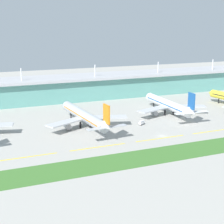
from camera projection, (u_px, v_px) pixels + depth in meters
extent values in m
plane|color=#A8A59E|center=(162.00, 136.00, 181.75)|extent=(600.00, 600.00, 0.00)
cube|color=#5B9E93|center=(93.00, 88.00, 276.87)|extent=(280.00, 28.00, 16.17)
cube|color=#B2B2B7|center=(93.00, 76.00, 274.69)|extent=(288.00, 34.00, 1.80)
cylinder|color=silver|center=(21.00, 74.00, 247.49)|extent=(0.90, 0.90, 9.00)
cylinder|color=silver|center=(95.00, 70.00, 268.36)|extent=(0.90, 0.90, 9.00)
cylinder|color=silver|center=(158.00, 67.00, 289.24)|extent=(0.90, 0.90, 9.00)
cylinder|color=silver|center=(213.00, 64.00, 310.11)|extent=(0.90, 0.90, 9.00)
cylinder|color=#ADB2BC|center=(84.00, 115.00, 197.46)|extent=(10.00, 56.18, 5.80)
cone|color=#ADB2BC|center=(66.00, 105.00, 223.37)|extent=(5.80, 4.40, 5.51)
cone|color=#ADB2BC|center=(107.00, 127.00, 170.40)|extent=(5.42, 6.98, 5.72)
cube|color=orange|center=(106.00, 114.00, 169.70)|extent=(1.18, 6.43, 9.50)
cube|color=#ADB2BC|center=(97.00, 129.00, 168.47)|extent=(10.21, 3.94, 0.36)
cube|color=#ADB2BC|center=(117.00, 126.00, 173.30)|extent=(10.21, 3.94, 0.36)
cube|color=#B7BABF|center=(66.00, 122.00, 188.68)|extent=(24.53, 16.74, 0.70)
cylinder|color=gray|center=(68.00, 126.00, 191.14)|extent=(3.53, 4.73, 3.20)
cube|color=#B7BABF|center=(106.00, 117.00, 199.22)|extent=(24.93, 13.77, 0.70)
cylinder|color=gray|center=(103.00, 121.00, 200.62)|extent=(3.53, 4.73, 3.20)
cylinder|color=black|center=(71.00, 115.00, 216.74)|extent=(0.70, 0.70, 3.60)
cylinder|color=black|center=(80.00, 125.00, 194.60)|extent=(1.10, 1.10, 3.60)
cylinder|color=black|center=(91.00, 124.00, 197.41)|extent=(1.10, 1.10, 3.60)
cube|color=orange|center=(83.00, 115.00, 197.37)|extent=(9.62, 50.60, 0.60)
cylinder|color=white|center=(167.00, 104.00, 225.70)|extent=(7.58, 51.09, 5.80)
cone|color=white|center=(148.00, 96.00, 250.65)|extent=(5.65, 4.19, 5.51)
cone|color=white|center=(192.00, 112.00, 199.56)|extent=(5.16, 6.80, 5.72)
cube|color=#19519E|center=(191.00, 101.00, 198.91)|extent=(0.92, 6.42, 9.50)
cube|color=white|center=(183.00, 113.00, 198.19)|extent=(10.11, 3.55, 0.36)
cube|color=white|center=(199.00, 112.00, 201.94)|extent=(10.11, 3.55, 0.36)
cube|color=#B7BABF|center=(154.00, 109.00, 217.91)|extent=(24.88, 14.59, 0.70)
cylinder|color=gray|center=(154.00, 113.00, 220.31)|extent=(3.36, 4.61, 3.20)
cube|color=#B7BABF|center=(187.00, 106.00, 226.10)|extent=(24.69, 15.98, 0.70)
cylinder|color=gray|center=(184.00, 110.00, 227.67)|extent=(3.36, 4.61, 3.20)
cylinder|color=black|center=(154.00, 105.00, 244.19)|extent=(0.70, 0.70, 3.60)
cylinder|color=black|center=(165.00, 113.00, 223.03)|extent=(1.10, 1.10, 3.60)
cylinder|color=black|center=(174.00, 112.00, 225.21)|extent=(1.10, 1.10, 3.60)
cube|color=#19519E|center=(167.00, 104.00, 225.61)|extent=(7.45, 46.00, 0.60)
cone|color=yellow|center=(211.00, 93.00, 263.51)|extent=(6.03, 4.76, 5.51)
cylinder|color=black|center=(219.00, 101.00, 257.69)|extent=(0.70, 0.70, 3.60)
cube|color=yellow|center=(26.00, 157.00, 152.42)|extent=(28.00, 0.70, 0.04)
cube|color=yellow|center=(98.00, 147.00, 165.10)|extent=(28.00, 0.70, 0.04)
cube|color=yellow|center=(160.00, 138.00, 177.77)|extent=(28.00, 0.70, 0.04)
cube|color=yellow|center=(214.00, 131.00, 190.44)|extent=(28.00, 0.70, 0.04)
cube|color=#3D702D|center=(188.00, 150.00, 160.66)|extent=(300.00, 18.00, 0.10)
cube|color=silver|center=(142.00, 123.00, 201.88)|extent=(4.02, 3.35, 1.60)
cube|color=silver|center=(142.00, 121.00, 201.60)|extent=(3.71, 3.18, 0.16)
cylinder|color=black|center=(142.00, 123.00, 203.52)|extent=(0.95, 0.75, 0.90)
cylinder|color=black|center=(144.00, 124.00, 202.56)|extent=(0.95, 0.75, 0.90)
cylinder|color=black|center=(139.00, 124.00, 201.58)|extent=(0.95, 0.75, 0.90)
cylinder|color=black|center=(142.00, 125.00, 200.62)|extent=(0.95, 0.75, 0.90)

